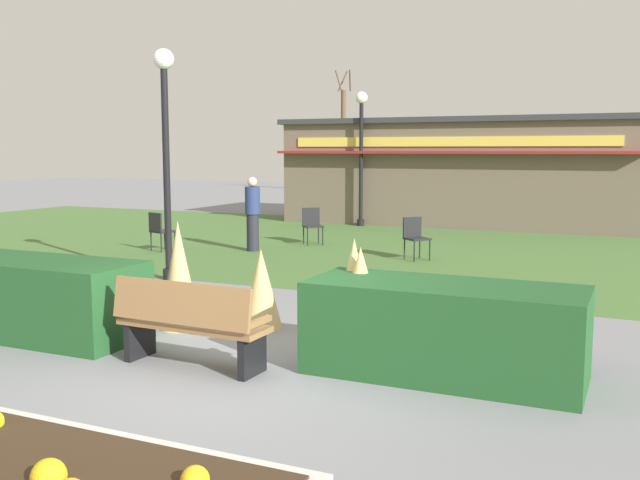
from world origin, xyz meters
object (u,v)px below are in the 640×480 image
(trash_bin, at_px, (557,329))
(park_bench, at_px, (189,324))
(lamppost_mid, at_px, (166,136))
(lamppost_far, at_px, (361,142))
(tree_right_bg, at_px, (343,138))
(cafe_chair_center, at_px, (415,235))
(parked_car_center_slot, at_px, (544,193))
(cafe_chair_west, at_px, (159,228))
(food_kiosk, at_px, (462,171))
(parked_car_west_slot, at_px, (406,190))
(cafe_chair_east, at_px, (312,223))
(person_strolling, at_px, (253,214))

(trash_bin, bearing_deg, park_bench, -156.67)
(lamppost_mid, bearing_deg, lamppost_far, 91.12)
(park_bench, distance_m, tree_right_bg, 32.32)
(cafe_chair_center, distance_m, parked_car_center_slot, 14.36)
(parked_car_center_slot, bearing_deg, cafe_chair_west, -112.62)
(food_kiosk, distance_m, parked_car_west_slot, 7.41)
(park_bench, bearing_deg, tree_right_bg, 109.72)
(park_bench, distance_m, cafe_chair_east, 10.11)
(cafe_chair_west, bearing_deg, person_strolling, 25.52)
(food_kiosk, bearing_deg, cafe_chair_east, -107.19)
(lamppost_mid, xyz_separation_m, cafe_chair_center, (3.28, 4.11, -2.01))
(trash_bin, distance_m, person_strolling, 9.79)
(lamppost_far, bearing_deg, person_strolling, -92.53)
(lamppost_far, height_order, cafe_chair_east, lamppost_far)
(cafe_chair_center, bearing_deg, cafe_chair_west, -167.83)
(cafe_chair_center, relative_size, tree_right_bg, 0.14)
(cafe_chair_center, xyz_separation_m, parked_car_west_slot, (-4.76, 14.34, 0.12))
(lamppost_far, xyz_separation_m, parked_car_west_slot, (-1.29, 8.54, -1.90))
(food_kiosk, xyz_separation_m, cafe_chair_west, (-4.72, -9.29, -1.11))
(trash_bin, height_order, food_kiosk, food_kiosk)
(parked_car_west_slot, xyz_separation_m, parked_car_center_slot, (5.58, -0.00, 0.00))
(food_kiosk, bearing_deg, park_bench, -86.52)
(park_bench, height_order, lamppost_mid, lamppost_mid)
(cafe_chair_east, relative_size, tree_right_bg, 0.14)
(trash_bin, xyz_separation_m, cafe_chair_east, (-6.62, 8.10, 0.09))
(person_strolling, bearing_deg, park_bench, -77.78)
(parked_car_west_slot, bearing_deg, trash_bin, -68.38)
(parked_car_west_slot, bearing_deg, tree_right_bg, 128.13)
(park_bench, relative_size, food_kiosk, 0.16)
(lamppost_far, distance_m, tree_right_bg, 17.83)
(tree_right_bg, bearing_deg, parked_car_west_slot, -51.87)
(cafe_chair_west, distance_m, cafe_chair_east, 3.68)
(cafe_chair_center, bearing_deg, person_strolling, -175.34)
(food_kiosk, relative_size, cafe_chair_east, 12.18)
(parked_car_center_slot, distance_m, tree_right_bg, 14.15)
(cafe_chair_east, xyz_separation_m, parked_car_center_slot, (3.84, 13.00, 0.12))
(cafe_chair_west, bearing_deg, food_kiosk, 63.04)
(cafe_chair_east, height_order, parked_car_west_slot, parked_car_west_slot)
(park_bench, height_order, cafe_chair_east, park_bench)
(parked_car_center_slot, bearing_deg, food_kiosk, -105.67)
(lamppost_far, relative_size, food_kiosk, 0.37)
(cafe_chair_center, bearing_deg, parked_car_west_slot, 108.36)
(park_bench, relative_size, tree_right_bg, 0.26)
(parked_car_west_slot, bearing_deg, food_kiosk, -58.64)
(parked_car_center_slot, bearing_deg, person_strolling, -107.32)
(lamppost_far, xyz_separation_m, trash_bin, (7.07, -12.56, -2.10))
(lamppost_far, bearing_deg, cafe_chair_east, -84.16)
(cafe_chair_east, xyz_separation_m, cafe_chair_center, (3.02, -1.34, 0.00))
(park_bench, height_order, cafe_chair_west, park_bench)
(food_kiosk, bearing_deg, tree_right_bg, 125.23)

